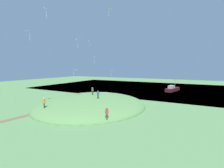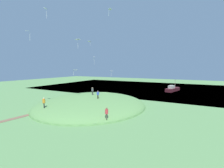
# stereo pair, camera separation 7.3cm
# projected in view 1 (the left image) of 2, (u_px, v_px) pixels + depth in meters

# --- Properties ---
(ground_plane) EXTENTS (160.00, 160.00, 0.00)m
(ground_plane) POSITION_uv_depth(u_px,v_px,m) (105.00, 99.00, 40.59)
(ground_plane) COLOR #5F9053
(lake_water) EXTENTS (48.61, 80.00, 0.40)m
(lake_water) POSITION_uv_depth(u_px,v_px,m) (138.00, 88.00, 64.79)
(lake_water) COLOR #2F4969
(lake_water) RESTS_ON ground_plane
(grass_hill) EXTENTS (24.88, 23.04, 4.32)m
(grass_hill) POSITION_uv_depth(u_px,v_px,m) (92.00, 105.00, 33.56)
(grass_hill) COLOR #619250
(grass_hill) RESTS_ON ground_plane
(dirt_path) EXTENTS (16.99, 2.98, 0.04)m
(dirt_path) POSITION_uv_depth(u_px,v_px,m) (7.00, 120.00, 23.86)
(dirt_path) COLOR brown
(dirt_path) RESTS_ON ground_plane
(boat_on_lake) EXTENTS (8.18, 4.09, 4.08)m
(boat_on_lake) POSITION_uv_depth(u_px,v_px,m) (172.00, 89.00, 53.52)
(boat_on_lake) COLOR #47171F
(boat_on_lake) RESTS_ON lake_water
(person_walking_path) EXTENTS (0.47, 0.47, 1.69)m
(person_walking_path) POSITION_uv_depth(u_px,v_px,m) (92.00, 90.00, 34.18)
(person_walking_path) COLOR #3A3737
(person_walking_path) RESTS_ON grass_hill
(person_watching_kites) EXTENTS (0.63, 0.63, 1.81)m
(person_watching_kites) POSITION_uv_depth(u_px,v_px,m) (44.00, 102.00, 26.40)
(person_watching_kites) COLOR black
(person_watching_kites) RESTS_ON grass_hill
(person_near_shore) EXTENTS (0.66, 0.66, 1.80)m
(person_near_shore) POSITION_uv_depth(u_px,v_px,m) (107.00, 112.00, 22.55)
(person_near_shore) COLOR #4F5041
(person_near_shore) RESTS_ON grass_hill
(person_on_hilltop) EXTENTS (0.55, 0.55, 1.56)m
(person_on_hilltop) POSITION_uv_depth(u_px,v_px,m) (98.00, 94.00, 30.44)
(person_on_hilltop) COLOR black
(person_on_hilltop) RESTS_ON grass_hill
(kite_0) EXTENTS (0.93, 1.22, 2.20)m
(kite_0) POSITION_uv_depth(u_px,v_px,m) (78.00, 40.00, 35.24)
(kite_0) COLOR white
(kite_1) EXTENTS (0.81, 0.94, 1.20)m
(kite_1) POSITION_uv_depth(u_px,v_px,m) (89.00, 42.00, 39.55)
(kite_1) COLOR silver
(kite_2) EXTENTS (0.75, 0.60, 2.11)m
(kite_2) POSITION_uv_depth(u_px,v_px,m) (46.00, 9.00, 31.23)
(kite_2) COLOR white
(kite_3) EXTENTS (0.75, 0.85, 1.96)m
(kite_3) POSITION_uv_depth(u_px,v_px,m) (28.00, 32.00, 30.13)
(kite_3) COLOR silver
(kite_4) EXTENTS (0.99, 0.98, 1.32)m
(kite_4) POSITION_uv_depth(u_px,v_px,m) (112.00, 71.00, 35.54)
(kite_4) COLOR #F3E5CF
(kite_5) EXTENTS (0.66, 0.50, 2.09)m
(kite_5) POSITION_uv_depth(u_px,v_px,m) (94.00, 58.00, 40.63)
(kite_5) COLOR silver
(kite_6) EXTENTS (0.79, 0.87, 1.39)m
(kite_6) POSITION_uv_depth(u_px,v_px,m) (110.00, 10.00, 30.43)
(kite_6) COLOR white
(kite_7) EXTENTS (0.95, 0.87, 1.18)m
(kite_7) POSITION_uv_depth(u_px,v_px,m) (75.00, 70.00, 32.72)
(kite_7) COLOR silver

